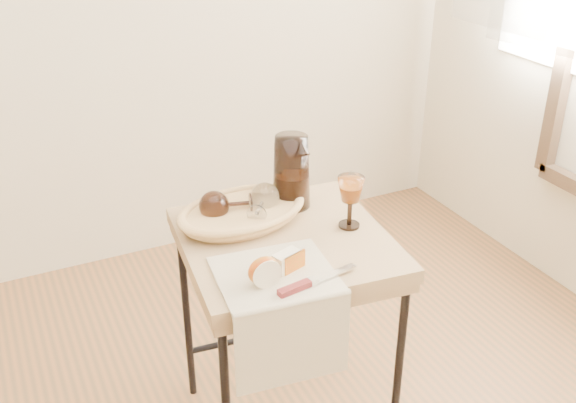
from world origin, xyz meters
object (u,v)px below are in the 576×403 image
side_table (285,338)px  bread_basket (242,214)px  pitcher (291,171)px  apple_half (263,270)px  goblet_lying_a (230,204)px  table_knife (315,280)px  tea_towel (275,275)px  wine_goblet (350,202)px  goblet_lying_b (261,204)px

side_table → bread_basket: bread_basket is taller
pitcher → apple_half: 0.44m
goblet_lying_a → pitcher: (0.20, 0.02, 0.06)m
side_table → pitcher: 0.51m
side_table → bread_basket: 0.41m
table_knife → pitcher: bearing=62.9°
tea_towel → wine_goblet: size_ratio=1.88×
goblet_lying_b → table_knife: bearing=-145.5°
side_table → table_knife: size_ratio=3.14×
goblet_lying_b → wine_goblet: (0.21, -0.14, 0.02)m
side_table → goblet_lying_b: goblet_lying_b is taller
tea_towel → pitcher: bearing=64.3°
tea_towel → bread_basket: 0.30m
goblet_lying_b → wine_goblet: wine_goblet is taller
goblet_lying_b → table_knife: (-0.01, -0.35, -0.04)m
tea_towel → table_knife: bearing=-41.7°
side_table → goblet_lying_a: (-0.10, 0.15, 0.41)m
goblet_lying_b → pitcher: size_ratio=0.54×
bread_basket → pitcher: pitcher is taller
apple_half → tea_towel: bearing=28.0°
goblet_lying_a → bread_basket: bearing=168.3°
side_table → pitcher: bearing=58.8°
goblet_lying_a → apple_half: bearing=97.4°
side_table → goblet_lying_b: 0.43m
tea_towel → wine_goblet: 0.33m
bread_basket → goblet_lying_a: (-0.03, 0.02, 0.03)m
goblet_lying_b → apple_half: size_ratio=1.74×
bread_basket → table_knife: (0.04, -0.37, -0.01)m
tea_towel → bread_basket: size_ratio=0.85×
wine_goblet → side_table: bearing=172.3°
side_table → table_knife: (-0.03, -0.24, 0.37)m
tea_towel → goblet_lying_a: goblet_lying_a is taller
side_table → goblet_lying_b: bearing=101.0°
tea_towel → goblet_lying_b: size_ratio=2.09×
bread_basket → table_knife: bearing=-92.6°
side_table → table_knife: table_knife is taller
goblet_lying_a → table_knife: goblet_lying_a is taller
side_table → apple_half: (-0.15, -0.19, 0.40)m
pitcher → wine_goblet: pitcher is taller
goblet_lying_b → apple_half: goblet_lying_b is taller
bread_basket → wine_goblet: bearing=-39.5°
pitcher → goblet_lying_a: bearing=-166.9°
table_knife → side_table: bearing=73.2°
side_table → tea_towel: bearing=-122.7°
tea_towel → goblet_lying_b: 0.29m
side_table → goblet_lying_b: size_ratio=5.06×
tea_towel → apple_half: 0.06m
goblet_lying_b → bread_basket: bearing=104.6°
goblet_lying_a → wine_goblet: 0.34m
apple_half → table_knife: apple_half is taller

